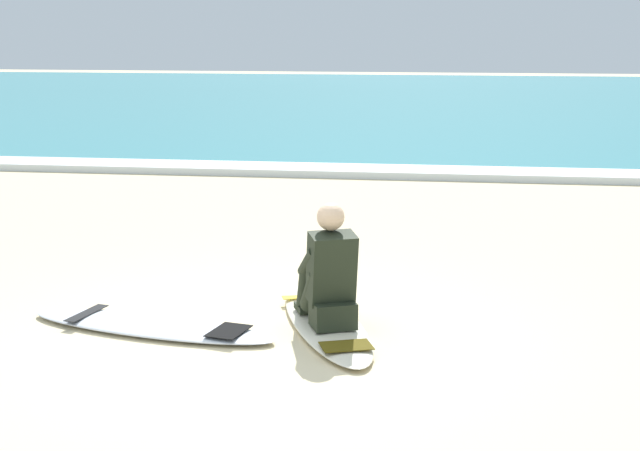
{
  "coord_description": "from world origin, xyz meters",
  "views": [
    {
      "loc": [
        1.41,
        -6.63,
        2.33
      ],
      "look_at": [
        0.22,
        1.64,
        0.55
      ],
      "focal_mm": 53.32,
      "sensor_mm": 36.0,
      "label": 1
    }
  ],
  "objects": [
    {
      "name": "sea",
      "position": [
        0.0,
        21.79,
        0.05
      ],
      "size": [
        80.0,
        28.0,
        0.1
      ],
      "primitive_type": "cube",
      "color": "teal",
      "rests_on": "ground"
    },
    {
      "name": "surfboard_spare_near",
      "position": [
        -0.89,
        0.15,
        0.04
      ],
      "size": [
        2.16,
        0.97,
        0.08
      ],
      "color": "silver",
      "rests_on": "ground"
    },
    {
      "name": "surfboard_main",
      "position": [
        0.44,
        0.44,
        0.04
      ],
      "size": [
        1.23,
        2.19,
        0.08
      ],
      "color": "#EFE5C6",
      "rests_on": "ground"
    },
    {
      "name": "breaking_foam",
      "position": [
        0.0,
        8.09,
        0.06
      ],
      "size": [
        80.0,
        0.9,
        0.11
      ],
      "primitive_type": "cube",
      "color": "white",
      "rests_on": "ground"
    },
    {
      "name": "surfer_seated",
      "position": [
        0.48,
        0.31,
        0.44
      ],
      "size": [
        0.58,
        0.77,
        0.95
      ],
      "color": "black",
      "rests_on": "surfboard_main"
    },
    {
      "name": "ground_plane",
      "position": [
        0.0,
        0.0,
        0.0
      ],
      "size": [
        80.0,
        80.0,
        0.0
      ],
      "primitive_type": "plane",
      "color": "beige"
    }
  ]
}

